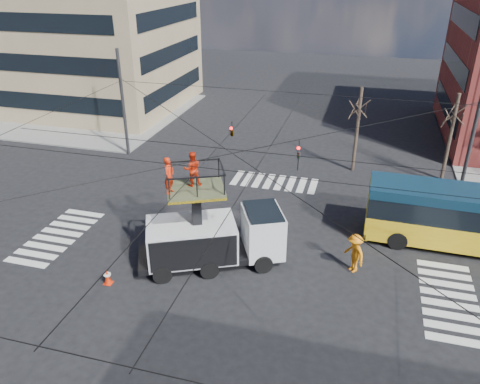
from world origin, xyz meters
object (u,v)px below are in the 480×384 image
Objects in this scene: utility_truck at (214,228)px; traffic_cone at (107,276)px; flagger at (354,253)px; worker_ground at (161,233)px.

traffic_cone is (-4.27, -2.93, -1.60)m from utility_truck.
traffic_cone is at bearing -109.30° from flagger.
traffic_cone is at bearing -170.86° from utility_truck.
utility_truck is 3.65× the size of flagger.
worker_ground is (-3.05, 0.47, -1.07)m from utility_truck.
traffic_cone is 11.66m from flagger.
utility_truck is 3.26m from worker_ground.
utility_truck reaches higher than flagger.
flagger reaches higher than traffic_cone.
traffic_cone is 3.65m from worker_ground.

